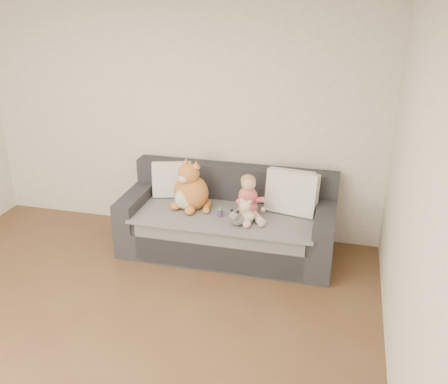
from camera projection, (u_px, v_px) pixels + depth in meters
name	position (u px, v px, depth m)	size (l,w,h in m)	color
room_shell	(84.00, 190.00, 3.57)	(5.00, 5.00, 5.00)	brown
sofa	(228.00, 223.00, 5.27)	(2.20, 0.94, 0.85)	#27282C
cushion_left	(172.00, 179.00, 5.47)	(0.46, 0.30, 0.40)	white
cushion_right_back	(290.00, 191.00, 5.10)	(0.50, 0.27, 0.45)	white
cushion_right_front	(294.00, 193.00, 5.05)	(0.51, 0.30, 0.45)	white
toddler	(249.00, 199.00, 5.00)	(0.33, 0.44, 0.43)	#DF4E6E
plush_cat	(190.00, 190.00, 5.16)	(0.43, 0.39, 0.56)	#B25727
teddy_bear	(245.00, 214.00, 4.86)	(0.21, 0.16, 0.27)	beige
plush_cow	(237.00, 217.00, 4.85)	(0.16, 0.24, 0.19)	white
sippy_cup	(220.00, 212.00, 5.03)	(0.09, 0.06, 0.10)	#5C338C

